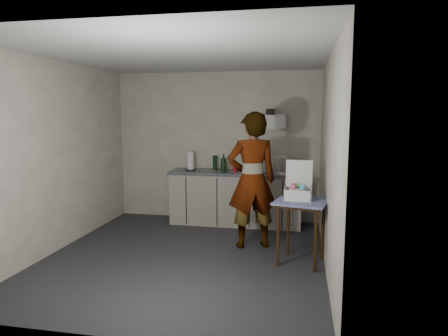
% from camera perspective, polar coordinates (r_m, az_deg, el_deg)
% --- Properties ---
extents(ground, '(4.00, 4.00, 0.00)m').
position_cam_1_polar(ground, '(5.45, -5.52, -12.42)').
color(ground, '#26262B').
rests_on(ground, ground).
extents(wall_back, '(3.60, 0.02, 2.60)m').
position_cam_1_polar(wall_back, '(7.07, -1.08, 3.07)').
color(wall_back, '#B4AF9D').
rests_on(wall_back, ground).
extents(wall_right, '(0.02, 4.00, 2.60)m').
position_cam_1_polar(wall_right, '(4.95, 14.58, 0.81)').
color(wall_right, '#B4AF9D').
rests_on(wall_right, ground).
extents(wall_left, '(0.02, 4.00, 2.60)m').
position_cam_1_polar(wall_left, '(5.92, -22.56, 1.57)').
color(wall_left, '#B4AF9D').
rests_on(wall_left, ground).
extents(ceiling, '(3.60, 4.00, 0.01)m').
position_cam_1_polar(ceiling, '(5.17, -5.91, 15.70)').
color(ceiling, white).
rests_on(ceiling, wall_back).
extents(kitchen_counter, '(2.24, 0.62, 0.91)m').
position_cam_1_polar(kitchen_counter, '(6.85, 1.72, -4.48)').
color(kitchen_counter, black).
rests_on(kitchen_counter, ground).
extents(wall_shelf, '(0.42, 0.18, 0.37)m').
position_cam_1_polar(wall_shelf, '(6.84, 7.05, 6.60)').
color(wall_shelf, white).
rests_on(wall_shelf, ground).
extents(side_table, '(0.75, 0.75, 0.81)m').
position_cam_1_polar(side_table, '(5.10, 11.04, -5.70)').
color(side_table, '#35210C').
rests_on(side_table, ground).
extents(standing_man, '(0.81, 0.67, 1.91)m').
position_cam_1_polar(standing_man, '(5.59, 4.03, -1.78)').
color(standing_man, '#B2A593').
rests_on(standing_man, ground).
extents(soap_bottle, '(0.14, 0.14, 0.30)m').
position_cam_1_polar(soap_bottle, '(6.67, -0.07, 0.73)').
color(soap_bottle, black).
rests_on(soap_bottle, kitchen_counter).
extents(soda_can, '(0.07, 0.07, 0.13)m').
position_cam_1_polar(soda_can, '(6.73, 1.58, 0.06)').
color(soda_can, '#B61219').
rests_on(soda_can, kitchen_counter).
extents(dark_bottle, '(0.07, 0.07, 0.26)m').
position_cam_1_polar(dark_bottle, '(6.89, -1.31, 0.75)').
color(dark_bottle, black).
rests_on(dark_bottle, kitchen_counter).
extents(paper_towel, '(0.18, 0.18, 0.32)m').
position_cam_1_polar(paper_towel, '(6.89, -4.77, 0.93)').
color(paper_towel, black).
rests_on(paper_towel, kitchen_counter).
extents(dish_rack, '(0.39, 0.30, 0.28)m').
position_cam_1_polar(dish_rack, '(6.69, 7.16, -0.07)').
color(dish_rack, silver).
rests_on(dish_rack, kitchen_counter).
extents(bakery_box, '(0.35, 0.37, 0.48)m').
position_cam_1_polar(bakery_box, '(5.15, 10.53, -3.17)').
color(bakery_box, white).
rests_on(bakery_box, side_table).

